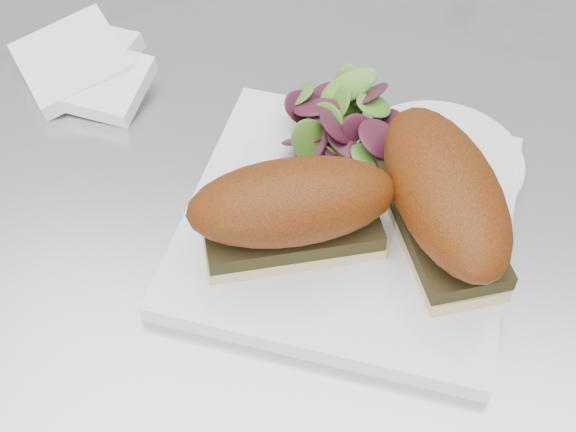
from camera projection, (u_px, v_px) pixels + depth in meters
name	position (u px, v px, depth m)	size (l,w,h in m)	color
table	(272.00, 393.00, 0.84)	(0.70, 0.70, 0.73)	silver
plate	(348.00, 222.00, 0.66)	(0.26, 0.26, 0.02)	white
sandwich_left	(292.00, 209.00, 0.60)	(0.17, 0.13, 0.08)	tan
sandwich_right	(443.00, 197.00, 0.61)	(0.15, 0.19, 0.08)	tan
salad	(337.00, 125.00, 0.68)	(0.11, 0.11, 0.05)	#548D2E
napkin	(91.00, 81.00, 0.77)	(0.13, 0.13, 0.02)	white
saucer	(437.00, 163.00, 0.70)	(0.15, 0.15, 0.01)	white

